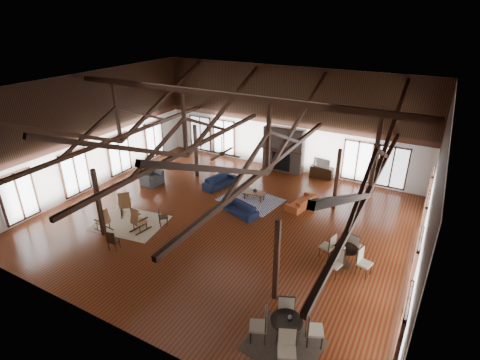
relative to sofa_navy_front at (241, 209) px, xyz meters
The scene contains 31 objects.
floor 0.94m from the sofa_navy_front, 111.47° to the right, with size 16.00×16.00×0.00m, color #592E12.
ceiling 5.81m from the sofa_navy_front, 111.47° to the right, with size 16.00×14.00×0.02m, color black.
wall_back 6.75m from the sofa_navy_front, 93.08° to the left, with size 16.00×0.02×6.00m, color silver.
wall_front 8.31m from the sofa_navy_front, 92.42° to the right, with size 16.00×0.02×6.00m, color silver.
wall_left 8.81m from the sofa_navy_front, behind, with size 0.02×14.00×6.00m, color silver.
wall_right 8.19m from the sofa_navy_front, ahead, with size 0.02×14.00×6.00m, color silver.
roof_truss 3.88m from the sofa_navy_front, 111.47° to the right, with size 15.60×14.07×3.14m.
post_grid 1.56m from the sofa_navy_front, 111.47° to the right, with size 8.16×7.16×3.05m.
fireplace 5.93m from the sofa_navy_front, 93.26° to the left, with size 2.50×0.69×2.60m.
ceiling_fan 3.94m from the sofa_navy_front, 84.78° to the right, with size 1.60×1.60×0.75m.
sofa_navy_front is the anchor object (origin of this frame).
sofa_navy_left 3.27m from the sofa_navy_front, 139.25° to the left, with size 0.76×1.96×0.57m, color black.
sofa_orange 3.06m from the sofa_navy_front, 42.59° to the left, with size 0.73×1.88×0.55m, color #99411D.
coffee_table 1.62m from the sofa_navy_front, 93.97° to the left, with size 1.13×0.67×0.41m.
vase 1.71m from the sofa_navy_front, 93.76° to the left, with size 0.20×0.20×0.21m, color #B2B2B2.
armchair 5.94m from the sofa_navy_front, behind, with size 1.00×1.14×0.74m, color #323335.
side_table_lamp 6.95m from the sofa_navy_front, 169.38° to the left, with size 0.49×0.49×1.25m.
rocking_chair_a 5.40m from the sofa_navy_front, 150.65° to the right, with size 1.00×1.02×1.20m.
rocking_chair_b 4.71m from the sofa_navy_front, 133.20° to the right, with size 0.59×0.93×1.12m.
rocking_chair_c 6.11m from the sofa_navy_front, 138.05° to the right, with size 0.82×0.48×1.02m.
side_chair_a 3.69m from the sofa_navy_front, 135.63° to the right, with size 0.56×0.56×0.95m.
side_chair_b 5.88m from the sofa_navy_front, 121.96° to the right, with size 0.45×0.45×0.88m.
cafe_table_near 7.49m from the sofa_navy_front, 51.37° to the right, with size 2.16×2.16×1.12m.
cafe_table_far 5.48m from the sofa_navy_front, 15.91° to the right, with size 2.10×2.10×1.07m.
cup_near 7.47m from the sofa_navy_front, 50.56° to the right, with size 0.12×0.12×0.09m, color #B2B2B2.
cup_far 5.47m from the sofa_navy_front, 17.04° to the right, with size 0.12×0.12×0.09m, color #B2B2B2.
tv_console 6.24m from the sofa_navy_front, 71.09° to the left, with size 1.27×0.47×0.63m, color black.
television 6.28m from the sofa_navy_front, 70.98° to the left, with size 0.96×0.13×0.55m, color #B2B2B2.
rug_tan 5.07m from the sofa_navy_front, 142.05° to the right, with size 2.99×2.35×0.01m, color tan.
rug_navy 1.52m from the sofa_navy_front, 98.53° to the left, with size 2.89×2.16×0.01m, color #1C214E.
rug_dark 7.63m from the sofa_navy_front, 52.06° to the right, with size 2.02×1.83×0.01m, color black.
Camera 1 is at (7.66, -12.62, 8.90)m, focal length 28.00 mm.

